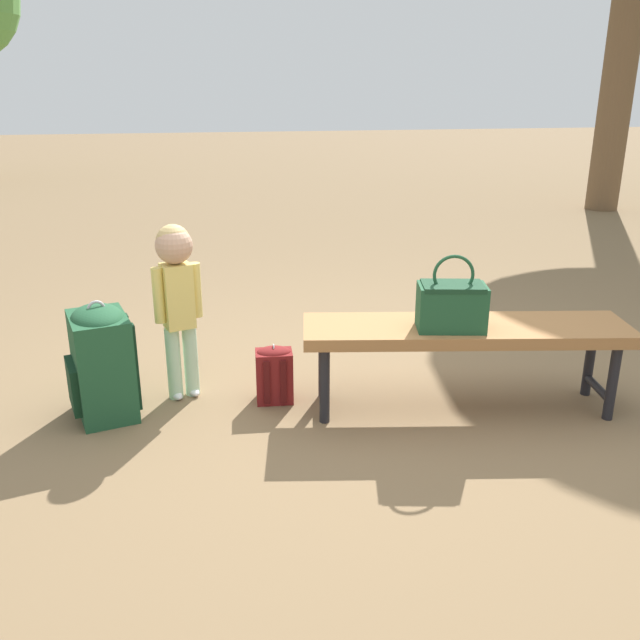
% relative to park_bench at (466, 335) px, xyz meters
% --- Properties ---
extents(ground_plane, '(40.00, 40.00, 0.00)m').
position_rel_park_bench_xyz_m(ground_plane, '(0.57, -0.10, -0.39)').
color(ground_plane, brown).
rests_on(ground_plane, ground).
extents(park_bench, '(1.64, 0.65, 0.45)m').
position_rel_park_bench_xyz_m(park_bench, '(0.00, 0.00, 0.00)').
color(park_bench, '#9E6B3D').
rests_on(park_bench, ground).
extents(handbag, '(0.35, 0.24, 0.37)m').
position_rel_park_bench_xyz_m(handbag, '(0.10, 0.05, 0.18)').
color(handbag, '#1E4C2D').
rests_on(handbag, park_bench).
extents(child_standing, '(0.24, 0.19, 0.92)m').
position_rel_park_bench_xyz_m(child_standing, '(1.39, -0.39, 0.22)').
color(child_standing, '#B2D8B2').
rests_on(child_standing, ground).
extents(backpack_large, '(0.37, 0.41, 0.60)m').
position_rel_park_bench_xyz_m(backpack_large, '(1.77, -0.25, -0.10)').
color(backpack_large, '#1E4C2D').
rests_on(backpack_large, ground).
extents(backpack_small, '(0.20, 0.18, 0.32)m').
position_rel_park_bench_xyz_m(backpack_small, '(0.93, -0.25, -0.24)').
color(backpack_small, maroon).
rests_on(backpack_small, ground).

